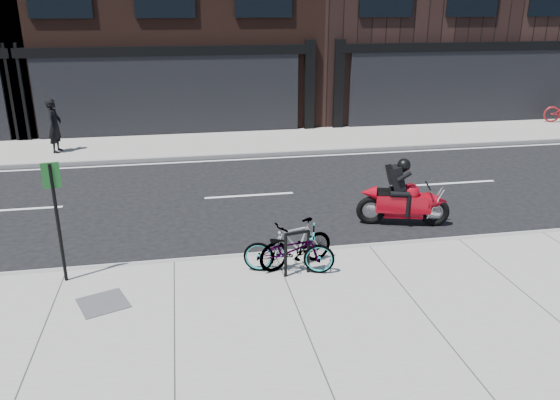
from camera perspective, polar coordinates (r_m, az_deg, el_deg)
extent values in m
plane|color=black|center=(12.89, -2.07, -2.43)|extent=(120.00, 120.00, 0.00)
cube|color=gray|center=(8.51, 3.10, -14.60)|extent=(60.00, 6.00, 0.13)
cube|color=gray|center=(20.22, -5.35, 5.93)|extent=(60.00, 3.50, 0.13)
cylinder|color=black|center=(9.98, 0.59, -5.86)|extent=(0.06, 0.06, 0.83)
cylinder|color=black|center=(10.15, 2.99, -5.42)|extent=(0.06, 0.06, 0.83)
cylinder|color=black|center=(9.90, 1.83, -3.46)|extent=(0.46, 0.15, 0.06)
imported|color=gray|center=(10.15, 0.93, -5.23)|extent=(1.80, 1.01, 0.89)
imported|color=gray|center=(10.35, 1.69, -4.58)|extent=(1.62, 0.92, 0.94)
torus|color=black|center=(13.13, 15.85, -1.23)|extent=(0.70, 0.32, 0.68)
torus|color=black|center=(12.92, 9.46, -1.07)|extent=(0.70, 0.32, 0.68)
cube|color=maroon|center=(12.93, 12.70, -0.29)|extent=(1.30, 0.71, 0.39)
cone|color=maroon|center=(13.05, 16.14, -0.13)|extent=(0.57, 0.56, 0.45)
sphere|color=maroon|center=(12.87, 13.48, 0.81)|extent=(0.41, 0.41, 0.41)
cube|color=black|center=(12.81, 11.42, 0.79)|extent=(0.62, 0.43, 0.12)
cylinder|color=silver|center=(13.11, 10.07, -0.88)|extent=(0.57, 0.24, 0.09)
cube|color=black|center=(12.72, 12.17, 2.26)|extent=(0.49, 0.47, 0.61)
cube|color=black|center=(12.68, 11.45, 2.64)|extent=(0.31, 0.36, 0.42)
sphere|color=black|center=(12.65, 12.83, 3.58)|extent=(0.30, 0.30, 0.30)
imported|color=black|center=(19.95, -22.49, 7.20)|extent=(0.53, 0.72, 1.81)
cube|color=#4B4B4D|center=(9.78, -17.99, -10.20)|extent=(0.97, 0.97, 0.02)
cylinder|color=black|center=(10.33, -22.16, -2.37)|extent=(0.06, 0.06, 2.20)
cube|color=#19571F|center=(10.05, -22.81, 2.39)|extent=(0.30, 0.08, 0.45)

